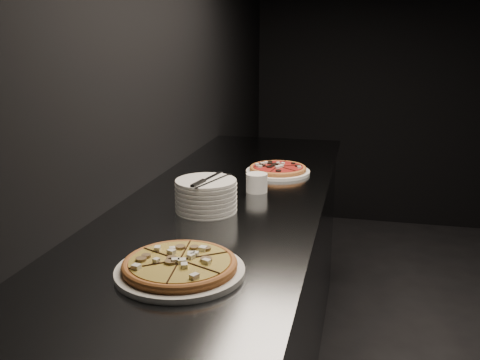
% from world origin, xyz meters
% --- Properties ---
extents(wall_left, '(0.02, 5.00, 2.80)m').
position_xyz_m(wall_left, '(-2.50, 0.00, 1.40)').
color(wall_left, black).
rests_on(wall_left, floor).
extents(counter, '(0.74, 2.44, 0.92)m').
position_xyz_m(counter, '(-2.13, 0.00, 0.46)').
color(counter, '#585B5F').
rests_on(counter, floor).
extents(pizza_mushroom, '(0.40, 0.40, 0.04)m').
position_xyz_m(pizza_mushroom, '(-2.08, -0.69, 0.94)').
color(pizza_mushroom, white).
rests_on(pizza_mushroom, counter).
extents(pizza_tomato, '(0.33, 0.33, 0.03)m').
position_xyz_m(pizza_tomato, '(-2.00, 0.39, 0.94)').
color(pizza_tomato, white).
rests_on(pizza_tomato, counter).
extents(plate_stack, '(0.21, 0.21, 0.11)m').
position_xyz_m(plate_stack, '(-2.16, -0.18, 0.98)').
color(plate_stack, white).
rests_on(plate_stack, counter).
extents(cutlery, '(0.11, 0.22, 0.01)m').
position_xyz_m(cutlery, '(-2.15, -0.20, 1.04)').
color(cutlery, silver).
rests_on(cutlery, plate_stack).
extents(ramekin, '(0.08, 0.08, 0.07)m').
position_xyz_m(ramekin, '(-2.03, 0.09, 0.96)').
color(ramekin, silver).
rests_on(ramekin, counter).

